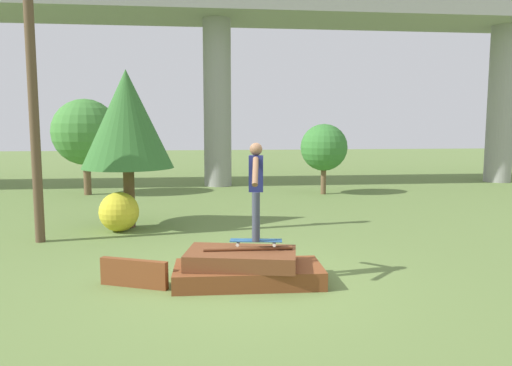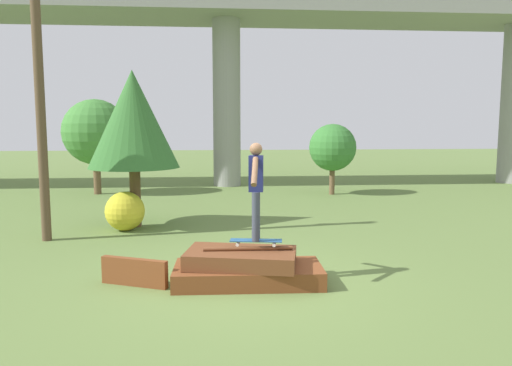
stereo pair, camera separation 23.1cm
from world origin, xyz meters
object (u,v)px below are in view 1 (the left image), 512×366
Objects in this scene: tree_behind_right at (324,148)px; utility_pole at (32,85)px; tree_behind_left at (85,132)px; skater at (256,185)px; skateboard at (256,241)px; bush_yellow_flowering at (119,212)px; tree_mid_back at (127,120)px.

utility_pole is at bearing -140.48° from tree_behind_right.
skater is at bearing -65.11° from tree_behind_left.
skateboard is 0.89m from skater.
bush_yellow_flowering is (-6.28, -5.55, -1.20)m from tree_behind_right.
tree_behind_right is (7.79, 6.43, -1.63)m from utility_pole.
skater is at bearing -55.89° from bush_yellow_flowering.
utility_pole reaches higher than tree_behind_left.
skateboard is at bearing -65.11° from tree_behind_left.
skateboard is at bearing -110.10° from tree_behind_right.
tree_behind_right is (3.52, 9.62, 1.00)m from skateboard.
utility_pole is 1.88× the size of tree_behind_left.
tree_mid_back is (-2.58, 4.53, 1.94)m from skateboard.
tree_behind_left is (-4.83, 10.40, 0.64)m from skater.
utility_pole is 2.53× the size of tree_behind_right.
utility_pole is 6.83× the size of bush_yellow_flowering.
utility_pole is at bearing -141.83° from tree_mid_back.
bush_yellow_flowering is at bearing -111.49° from tree_mid_back.
tree_behind_left reaches higher than tree_behind_right.
skater reaches higher than bush_yellow_flowering.
tree_behind_left is (-4.83, 10.40, 1.54)m from skateboard.
tree_mid_back is (1.70, 1.33, -0.69)m from utility_pole.
skater reaches higher than skateboard.
skater is at bearing -110.10° from tree_behind_right.
skater is (0.00, 0.00, 0.89)m from skateboard.
tree_mid_back is 4.08× the size of bush_yellow_flowering.
utility_pole is 3.32m from bush_yellow_flowering.
tree_behind_right is 8.00m from tree_mid_back.
skater is 5.31m from tree_mid_back.
bush_yellow_flowering is (-2.76, 4.07, -1.09)m from skater.
bush_yellow_flowering is (2.07, -6.33, -1.74)m from tree_behind_left.
bush_yellow_flowering is (-2.76, 4.07, -0.20)m from skateboard.
utility_pole reaches higher than tree_behind_right.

